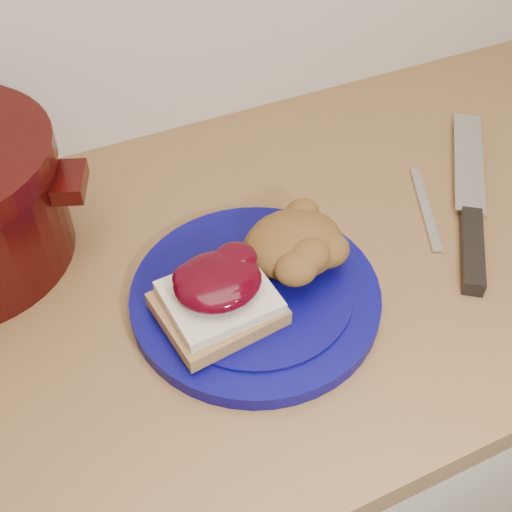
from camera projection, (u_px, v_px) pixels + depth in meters
name	position (u px, v px, depth m)	size (l,w,h in m)	color
base_cabinet	(263.00, 449.00, 1.10)	(4.00, 0.60, 0.86)	beige
plate	(255.00, 296.00, 0.71)	(0.28, 0.28, 0.02)	#080655
sandwich	(218.00, 296.00, 0.66)	(0.13, 0.12, 0.06)	olive
stuffing_mound	(294.00, 244.00, 0.71)	(0.11, 0.10, 0.06)	brown
chef_knife	(471.00, 223.00, 0.79)	(0.23, 0.30, 0.02)	black
butter_knife	(425.00, 207.00, 0.82)	(0.16, 0.01, 0.00)	silver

